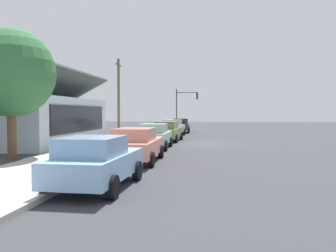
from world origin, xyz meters
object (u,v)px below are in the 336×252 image
at_px(car_coral, 136,145).
at_px(car_olive, 167,131).
at_px(car_seafoam, 154,136).
at_px(traffic_light_main, 185,103).
at_px(shade_tree, 11,73).
at_px(fire_hydrant_red, 162,130).
at_px(car_skyblue, 96,162).
at_px(utility_pole_wooden, 119,96).
at_px(car_charcoal, 181,125).
at_px(car_silver, 173,128).

xyz_separation_m(car_coral, car_olive, (11.92, 0.04, -0.00)).
bearing_deg(car_olive, car_seafoam, -178.45).
relative_size(car_olive, traffic_light_main, 0.95).
distance_m(shade_tree, fire_hydrant_red, 20.65).
bearing_deg(car_skyblue, utility_pole_wooden, 15.22).
bearing_deg(utility_pole_wooden, car_seafoam, -155.47).
relative_size(shade_tree, traffic_light_main, 1.22).
distance_m(car_skyblue, car_charcoal, 29.67).
bearing_deg(car_coral, utility_pole_wooden, 16.82).
distance_m(car_charcoal, shade_tree, 24.80).
height_order(car_skyblue, car_seafoam, same).
height_order(utility_pole_wooden, fire_hydrant_red, utility_pole_wooden).
bearing_deg(car_coral, car_charcoal, -0.43).
relative_size(car_silver, fire_hydrant_red, 6.56).
relative_size(car_charcoal, traffic_light_main, 0.85).
xyz_separation_m(car_seafoam, fire_hydrant_red, (13.90, 1.38, -0.32)).
bearing_deg(shade_tree, car_silver, -18.62).
relative_size(car_coral, car_charcoal, 1.11).
relative_size(car_coral, car_olive, 0.99).
height_order(car_silver, car_charcoal, same).
xyz_separation_m(car_silver, utility_pole_wooden, (-0.11, 5.33, 3.11)).
height_order(car_charcoal, fire_hydrant_red, car_charcoal).
relative_size(car_seafoam, car_silver, 0.95).
bearing_deg(car_olive, shade_tree, 155.01).
distance_m(car_olive, traffic_light_main, 17.20).
bearing_deg(car_silver, car_skyblue, -176.21).
bearing_deg(fire_hydrant_red, shade_tree, 166.73).
distance_m(car_seafoam, fire_hydrant_red, 13.97).
distance_m(car_skyblue, car_silver, 23.69).
height_order(car_olive, traffic_light_main, traffic_light_main).
bearing_deg(car_coral, car_seafoam, 1.13).
height_order(car_seafoam, utility_pole_wooden, utility_pole_wooden).
relative_size(car_olive, fire_hydrant_red, 6.96).
xyz_separation_m(car_olive, car_silver, (6.06, 0.19, -0.00)).
xyz_separation_m(shade_tree, utility_pole_wooden, (17.68, -0.66, -0.26)).
bearing_deg(car_charcoal, car_coral, 177.58).
bearing_deg(car_silver, fire_hydrant_red, 37.02).
bearing_deg(utility_pole_wooden, car_silver, -88.86).
bearing_deg(car_coral, car_olive, -0.24).
distance_m(car_silver, utility_pole_wooden, 6.17).
xyz_separation_m(car_charcoal, traffic_light_main, (4.94, -0.10, 2.68)).
bearing_deg(shade_tree, car_seafoam, -45.83).
distance_m(car_skyblue, utility_pole_wooden, 24.42).
distance_m(car_charcoal, utility_pole_wooden, 8.81).
bearing_deg(car_skyblue, car_coral, 1.72).
bearing_deg(traffic_light_main, car_silver, 178.26).
height_order(car_skyblue, traffic_light_main, traffic_light_main).
bearing_deg(shade_tree, traffic_light_main, -12.42).
bearing_deg(car_skyblue, fire_hydrant_red, 5.44).
bearing_deg(car_olive, utility_pole_wooden, 45.59).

